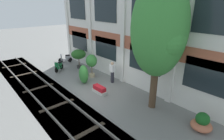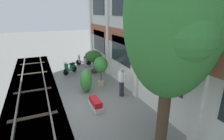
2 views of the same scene
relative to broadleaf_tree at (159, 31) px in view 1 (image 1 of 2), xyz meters
The scene contains 12 objects.
ground_plane 5.86m from the broadleaf_tree, 161.70° to the right, with size 80.00×80.00×0.00m, color slate.
apartment_facade 4.01m from the broadleaf_tree, 158.31° to the left, with size 16.46×0.64×8.42m.
rail_tracks 7.13m from the broadleaf_tree, 132.19° to the right, with size 24.10×2.80×0.43m.
broadleaf_tree is the anchor object (origin of this frame).
potted_plant_square_trough 5.45m from the broadleaf_tree, 158.88° to the right, with size 1.11×0.46×0.50m.
potted_plant_terracotta_small 9.01m from the broadleaf_tree, behind, with size 1.31×1.31×1.76m.
potted_plant_tall_urn 6.70m from the broadleaf_tree, behind, with size 0.89×0.89×1.89m.
potted_plant_wide_bowl 4.85m from the broadleaf_tree, ahead, with size 0.97×0.97×0.90m.
scooter_near_curb 10.00m from the broadleaf_tree, behind, with size 0.88×1.17×0.98m.
scooter_second_parked 11.54m from the broadleaf_tree, behind, with size 0.73×1.30×0.98m.
resident_by_doorway 5.36m from the broadleaf_tree, behind, with size 0.49×0.34×1.64m.
topiary_hedge 6.62m from the broadleaf_tree, 167.77° to the right, with size 1.01×0.70×1.39m, color #388438.
Camera 1 is at (8.78, -6.30, 5.60)m, focal length 28.00 mm.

